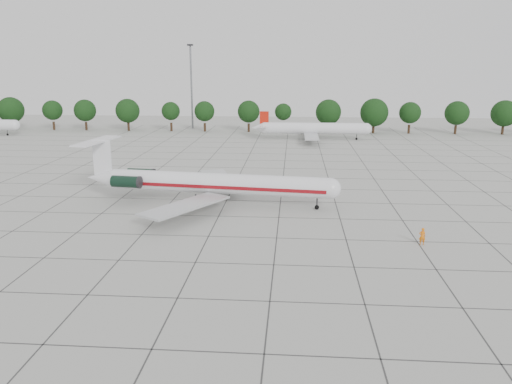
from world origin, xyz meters
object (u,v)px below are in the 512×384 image
main_airliner (204,182)px  ground_crew (422,236)px  bg_airliner_c (314,129)px  floodlight_mast (191,82)px

main_airliner → ground_crew: (27.24, -15.02, -2.13)m
ground_crew → main_airliner: bearing=-26.2°
bg_airliner_c → floodlight_mast: size_ratio=1.11×
main_airliner → ground_crew: 31.18m
main_airliner → ground_crew: bearing=-22.2°
main_airliner → bg_airliner_c: (17.99, 64.89, -0.21)m
main_airliner → bg_airliner_c: 67.33m
ground_crew → bg_airliner_c: size_ratio=0.07×
main_airliner → ground_crew: size_ratio=19.01×
main_airliner → floodlight_mast: size_ratio=1.48×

